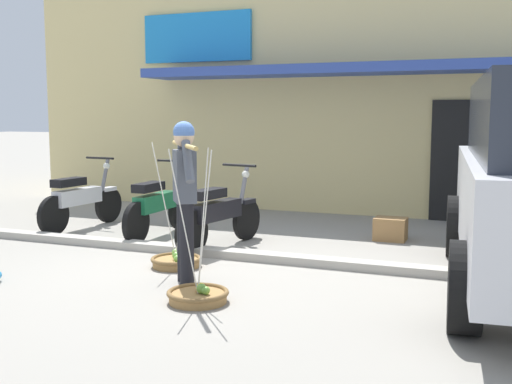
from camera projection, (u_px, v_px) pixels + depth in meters
name	position (u px, v px, depth m)	size (l,w,h in m)	color
ground_plane	(199.00, 270.00, 7.14)	(90.00, 90.00, 0.00)	gray
sidewalk_curb	(225.00, 253.00, 7.78)	(20.00, 0.24, 0.10)	#AEA89C
fruit_vendor	(185.00, 191.00, 6.49)	(0.91, 1.18, 1.70)	black
fruit_basket_left_side	(176.00, 260.00, 7.29)	(0.59, 0.59, 1.45)	#9E7542
fruit_basket_right_side	(198.00, 295.00, 5.91)	(0.59, 0.59, 1.45)	#9E7542
motorcycle_nearest_shop	(81.00, 200.00, 9.68)	(0.54, 1.82, 1.09)	black
motorcycle_second_in_row	(158.00, 206.00, 9.07)	(0.54, 1.82, 1.09)	black
motorcycle_third_in_row	(219.00, 214.00, 8.28)	(0.56, 1.80, 1.09)	black
storefront_building	(377.00, 98.00, 13.14)	(13.00, 6.00, 4.20)	#DBC684
wooden_crate	(390.00, 229.00, 8.83)	(0.44, 0.36, 0.32)	olive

